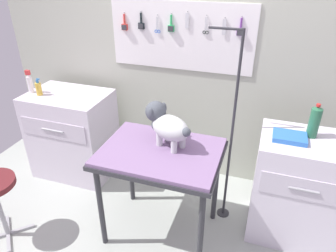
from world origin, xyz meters
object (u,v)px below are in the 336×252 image
soda_bottle (314,122)px  grooming_arm (230,141)px  counter_left (73,134)px  cabinet_right (297,188)px  spray_bottle_tall (30,83)px  dog (166,124)px  grooming_table (160,160)px

soda_bottle → grooming_arm: bearing=-174.6°
counter_left → cabinet_right: size_ratio=1.00×
grooming_arm → counter_left: bearing=174.2°
spray_bottle_tall → cabinet_right: bearing=-2.5°
grooming_arm → spray_bottle_tall: size_ratio=7.34×
grooming_arm → spray_bottle_tall: (-1.99, 0.10, 0.22)m
soda_bottle → cabinet_right: bearing=-101.4°
grooming_arm → cabinet_right: grooming_arm is taller
grooming_arm → soda_bottle: bearing=5.4°
soda_bottle → dog: bearing=-163.1°
grooming_arm → grooming_table: bearing=-142.5°
grooming_table → dog: size_ratio=2.12×
grooming_table → grooming_arm: (0.47, 0.36, 0.05)m
grooming_arm → cabinet_right: size_ratio=1.84×
dog → soda_bottle: (1.04, 0.32, 0.04)m
grooming_table → cabinet_right: 1.13m
counter_left → spray_bottle_tall: spray_bottle_tall is taller
grooming_arm → cabinet_right: 0.66m
grooming_arm → soda_bottle: size_ratio=6.31×
grooming_table → soda_bottle: soda_bottle is taller
dog → counter_left: bearing=160.1°
spray_bottle_tall → soda_bottle: 2.58m
grooming_arm → spray_bottle_tall: 2.01m
cabinet_right → spray_bottle_tall: (-2.56, 0.11, 0.55)m
spray_bottle_tall → counter_left: bearing=10.6°
counter_left → soda_bottle: size_ratio=3.42×
grooming_arm → dog: 0.57m
grooming_table → grooming_arm: grooming_arm is taller
spray_bottle_tall → dog: bearing=-13.3°
counter_left → soda_bottle: soda_bottle is taller
cabinet_right → grooming_arm: bearing=179.1°
grooming_arm → dog: grooming_arm is taller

